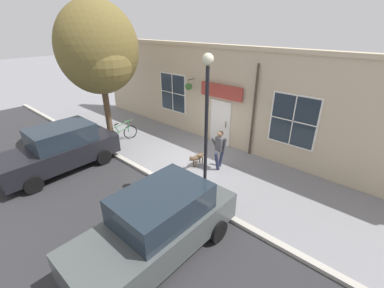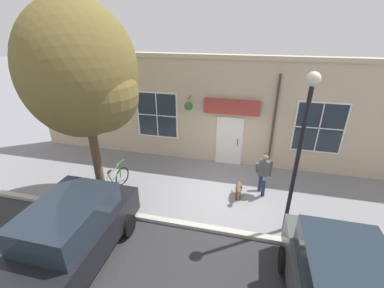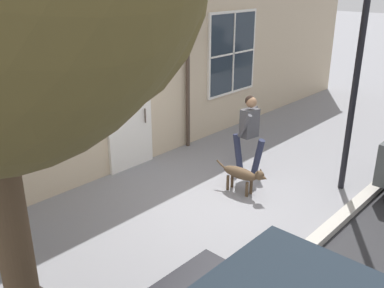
% 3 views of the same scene
% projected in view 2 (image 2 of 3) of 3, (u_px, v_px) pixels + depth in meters
% --- Properties ---
extents(ground_plane, '(90.00, 90.00, 0.00)m').
position_uv_depth(ground_plane, '(222.00, 192.00, 9.30)').
color(ground_plane, gray).
extents(storefront_facade, '(0.95, 18.00, 4.48)m').
position_uv_depth(storefront_facade, '(232.00, 113.00, 10.40)').
color(storefront_facade, '#C6B293').
rests_on(storefront_facade, ground_plane).
extents(pedestrian_walking, '(0.72, 0.60, 1.61)m').
position_uv_depth(pedestrian_walking, '(264.00, 170.00, 8.80)').
color(pedestrian_walking, '#282D47').
rests_on(pedestrian_walking, ground_plane).
extents(dog_on_leash, '(1.11, 0.25, 0.57)m').
position_uv_depth(dog_on_leash, '(239.00, 189.00, 8.83)').
color(dog_on_leash, brown).
rests_on(dog_on_leash, ground_plane).
extents(street_tree_by_curb, '(3.47, 3.22, 6.24)m').
position_uv_depth(street_tree_by_curb, '(85.00, 76.00, 7.19)').
color(street_tree_by_curb, brown).
rests_on(street_tree_by_curb, ground_plane).
extents(leaning_bicycle, '(1.73, 0.29, 1.00)m').
position_uv_depth(leaning_bicycle, '(114.00, 182.00, 9.15)').
color(leaning_bicycle, black).
rests_on(leaning_bicycle, ground_plane).
extents(parked_car_nearest_curb, '(4.30, 1.94, 1.75)m').
position_uv_depth(parked_car_nearest_curb, '(68.00, 238.00, 6.12)').
color(parked_car_nearest_curb, black).
rests_on(parked_car_nearest_curb, ground_plane).
extents(street_lamp, '(0.32, 0.32, 4.57)m').
position_uv_depth(street_lamp, '(302.00, 136.00, 6.30)').
color(street_lamp, black).
rests_on(street_lamp, ground_plane).
extents(fire_hydrant, '(0.34, 0.20, 0.77)m').
position_uv_depth(fire_hydrant, '(75.00, 191.00, 8.67)').
color(fire_hydrant, gold).
rests_on(fire_hydrant, ground_plane).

